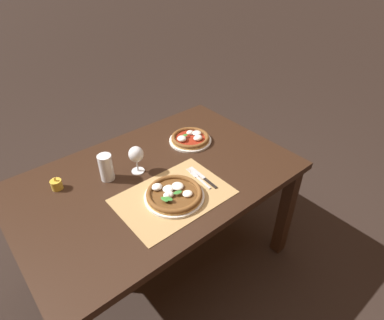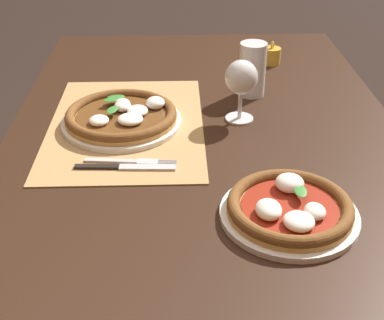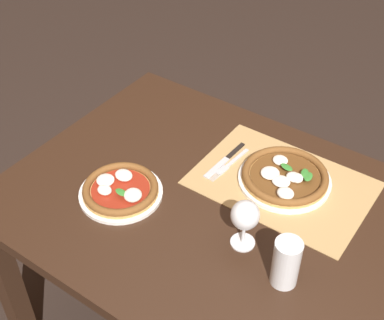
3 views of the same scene
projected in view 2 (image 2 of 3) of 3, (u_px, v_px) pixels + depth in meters
The scene contains 9 objects.
dining_table at pixel (204, 163), 1.34m from camera, with size 1.46×0.95×0.74m.
paper_placemat at pixel (126, 125), 1.31m from camera, with size 0.54×0.37×0.00m, color #A88451.
pizza_near at pixel (122, 116), 1.30m from camera, with size 0.29×0.29×0.05m.
pizza_far at pixel (290, 209), 0.98m from camera, with size 0.26×0.26×0.05m.
wine_glass at pixel (241, 80), 1.28m from camera, with size 0.08×0.08×0.16m.
pint_glass at pixel (252, 70), 1.43m from camera, with size 0.07×0.07×0.15m.
fork at pixel (131, 162), 1.15m from camera, with size 0.03×0.20×0.00m.
knife at pixel (125, 167), 1.13m from camera, with size 0.03×0.22×0.01m.
votive_candle at pixel (272, 56), 1.66m from camera, with size 0.06×0.06×0.07m.
Camera 2 is at (1.14, -0.07, 1.34)m, focal length 50.00 mm.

